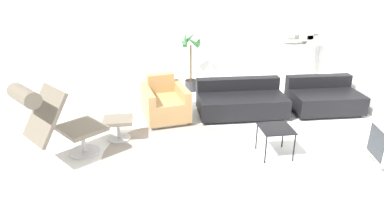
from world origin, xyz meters
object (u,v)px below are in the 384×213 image
couch_second (323,99)px  couch_low (241,102)px  lounge_chair (52,116)px  ottoman (118,124)px  side_table (276,131)px  shelf_unit (305,38)px  armchair_red (165,104)px  potted_plant (191,65)px

couch_second → couch_low: bearing=-0.6°
lounge_chair → ottoman: size_ratio=2.63×
lounge_chair → side_table: lounge_chair is taller
lounge_chair → ottoman: 1.08m
lounge_chair → shelf_unit: (4.71, 2.84, 0.36)m
lounge_chair → couch_low: (2.90, 1.32, -0.47)m
armchair_red → potted_plant: (0.65, 1.41, 0.31)m
ottoman → shelf_unit: size_ratio=0.27×
couch_low → potted_plant: size_ratio=1.23×
lounge_chair → armchair_red: bearing=92.1°
ottoman → shelf_unit: (3.95, 2.23, 0.81)m
couch_second → shelf_unit: size_ratio=0.76×
ottoman → side_table: size_ratio=1.01×
ottoman → couch_second: bearing=10.3°
shelf_unit → potted_plant: bearing=-177.2°
lounge_chair → potted_plant: (2.18, 2.71, -0.12)m
couch_second → side_table: (-1.48, -1.47, 0.15)m
couch_second → potted_plant: bearing=-31.1°
ottoman → armchair_red: armchair_red is taller
couch_low → couch_second: size_ratio=1.25×
lounge_chair → ottoman: (0.77, 0.61, -0.45)m
couch_low → shelf_unit: bearing=-139.1°
ottoman → side_table: bearing=-19.8°
armchair_red → couch_second: (2.94, -0.03, -0.05)m
potted_plant → shelf_unit: (2.54, 0.13, 0.47)m
ottoman → shelf_unit: 4.61m
lounge_chair → armchair_red: size_ratio=1.20×
armchair_red → side_table: armchair_red is taller
lounge_chair → potted_plant: potted_plant is taller
couch_second → shelf_unit: bearing=-98.0°
armchair_red → potted_plant: 1.58m
lounge_chair → shelf_unit: 5.51m
ottoman → potted_plant: bearing=56.1°
lounge_chair → shelf_unit: size_ratio=0.71×
couch_second → potted_plant: potted_plant is taller
lounge_chair → potted_plant: 3.48m
shelf_unit → couch_low: bearing=-140.1°
lounge_chair → armchair_red: lounge_chair is taller
armchair_red → shelf_unit: 3.62m
armchair_red → couch_low: bearing=170.9°
side_table → ottoman: bearing=160.2°
couch_second → potted_plant: (-2.29, 1.43, 0.35)m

